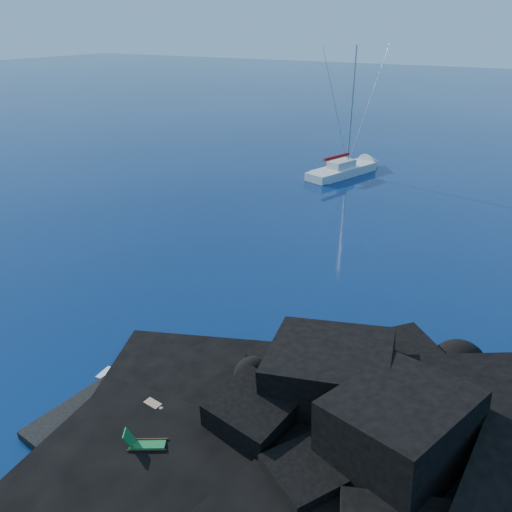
{
  "coord_description": "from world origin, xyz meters",
  "views": [
    {
      "loc": [
        15.77,
        -10.23,
        15.17
      ],
      "look_at": [
        1.71,
        14.02,
        2.0
      ],
      "focal_mm": 35.0,
      "sensor_mm": 36.0,
      "label": 1
    }
  ],
  "objects": [
    {
      "name": "headland",
      "position": [
        13.0,
        3.0,
        0.0
      ],
      "size": [
        24.0,
        24.0,
        3.6
      ],
      "primitive_type": null,
      "color": "black",
      "rests_on": "ground"
    },
    {
      "name": "deck_chair",
      "position": [
        5.17,
        -0.13,
        0.87
      ],
      "size": [
        1.64,
        1.35,
        1.04
      ],
      "primitive_type": null,
      "rotation": [
        0.0,
        0.0,
        0.54
      ],
      "color": "#15622F",
      "rests_on": "beach"
    },
    {
      "name": "surf_foam",
      "position": [
        5.0,
        5.0,
        0.0
      ],
      "size": [
        10.0,
        8.0,
        0.06
      ],
      "primitive_type": null,
      "color": "white",
      "rests_on": "ground"
    },
    {
      "name": "ground",
      "position": [
        0.0,
        0.0,
        0.0
      ],
      "size": [
        400.0,
        400.0,
        0.0
      ],
      "primitive_type": "plane",
      "color": "#04173E",
      "rests_on": "ground"
    },
    {
      "name": "marker_cone",
      "position": [
        4.78,
        -0.46,
        0.6
      ],
      "size": [
        0.38,
        0.38,
        0.49
      ],
      "primitive_type": "cone",
      "rotation": [
        0.0,
        0.0,
        0.2
      ],
      "color": "orange",
      "rests_on": "beach"
    },
    {
      "name": "beach",
      "position": [
        4.5,
        0.5,
        0.0
      ],
      "size": [
        9.08,
        6.86,
        0.7
      ],
      "primitive_type": "cube",
      "rotation": [
        0.0,
        0.0,
        -0.1
      ],
      "color": "black",
      "rests_on": "ground"
    },
    {
      "name": "towel",
      "position": [
        3.79,
        1.74,
        0.37
      ],
      "size": [
        1.97,
        1.07,
        0.05
      ],
      "primitive_type": "cube",
      "rotation": [
        0.0,
        0.0,
        -0.1
      ],
      "color": "white",
      "rests_on": "beach"
    },
    {
      "name": "sunbather",
      "position": [
        3.79,
        1.74,
        0.54
      ],
      "size": [
        1.84,
        0.67,
        0.27
      ],
      "primitive_type": null,
      "rotation": [
        0.0,
        0.0,
        -0.1
      ],
      "color": "tan",
      "rests_on": "towel"
    },
    {
      "name": "sailboat",
      "position": [
        -2.65,
        40.75,
        0.0
      ],
      "size": [
        6.43,
        12.83,
        13.24
      ],
      "primitive_type": null,
      "rotation": [
        0.0,
        0.0,
        -0.31
      ],
      "color": "silver",
      "rests_on": "ground"
    }
  ]
}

